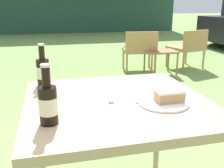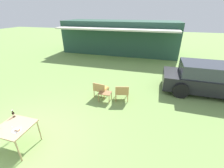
{
  "view_description": "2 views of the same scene",
  "coord_description": "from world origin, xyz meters",
  "px_view_note": "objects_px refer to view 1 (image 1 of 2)",
  "views": [
    {
      "loc": [
        -0.31,
        -1.16,
        1.2
      ],
      "look_at": [
        0.0,
        0.1,
        0.8
      ],
      "focal_mm": 42.0,
      "sensor_mm": 36.0,
      "label": 1
    },
    {
      "loc": [
        3.42,
        -2.3,
        3.58
      ],
      "look_at": [
        1.93,
        2.96,
        0.9
      ],
      "focal_mm": 24.0,
      "sensor_mm": 36.0,
      "label": 2
    }
  ],
  "objects_px": {
    "garden_side_table": "(161,54)",
    "cola_bottle_near": "(43,71)",
    "patio_table": "(117,113)",
    "cake_on_plate": "(166,99)",
    "wicker_chair_cushioned": "(140,48)",
    "cola_bottle_far": "(48,103)",
    "wicker_chair_plain": "(189,46)"
  },
  "relations": [
    {
      "from": "wicker_chair_plain",
      "to": "garden_side_table",
      "type": "xyz_separation_m",
      "value": [
        -0.68,
        -0.27,
        -0.07
      ]
    },
    {
      "from": "wicker_chair_plain",
      "to": "cola_bottle_far",
      "type": "distance_m",
      "value": 4.37
    },
    {
      "from": "cola_bottle_far",
      "to": "cake_on_plate",
      "type": "bearing_deg",
      "value": 9.23
    },
    {
      "from": "wicker_chair_cushioned",
      "to": "cola_bottle_near",
      "type": "relative_size",
      "value": 3.1
    },
    {
      "from": "garden_side_table",
      "to": "cake_on_plate",
      "type": "height_order",
      "value": "cake_on_plate"
    },
    {
      "from": "garden_side_table",
      "to": "patio_table",
      "type": "relative_size",
      "value": 0.59
    },
    {
      "from": "wicker_chair_plain",
      "to": "patio_table",
      "type": "bearing_deg",
      "value": 40.57
    },
    {
      "from": "cola_bottle_far",
      "to": "garden_side_table",
      "type": "bearing_deg",
      "value": 59.22
    },
    {
      "from": "cake_on_plate",
      "to": "cola_bottle_far",
      "type": "height_order",
      "value": "cola_bottle_far"
    },
    {
      "from": "wicker_chair_plain",
      "to": "cola_bottle_far",
      "type": "bearing_deg",
      "value": 38.51
    },
    {
      "from": "wicker_chair_cushioned",
      "to": "cola_bottle_far",
      "type": "distance_m",
      "value": 3.89
    },
    {
      "from": "wicker_chair_cushioned",
      "to": "cake_on_plate",
      "type": "distance_m",
      "value": 3.61
    },
    {
      "from": "cake_on_plate",
      "to": "cola_bottle_near",
      "type": "distance_m",
      "value": 0.71
    },
    {
      "from": "wicker_chair_cushioned",
      "to": "cola_bottle_near",
      "type": "distance_m",
      "value": 3.43
    },
    {
      "from": "wicker_chair_cushioned",
      "to": "garden_side_table",
      "type": "xyz_separation_m",
      "value": [
        0.3,
        -0.29,
        -0.07
      ]
    },
    {
      "from": "garden_side_table",
      "to": "wicker_chair_plain",
      "type": "bearing_deg",
      "value": 21.38
    },
    {
      "from": "cake_on_plate",
      "to": "cola_bottle_far",
      "type": "bearing_deg",
      "value": -170.77
    },
    {
      "from": "wicker_chair_plain",
      "to": "cake_on_plate",
      "type": "bearing_deg",
      "value": 43.93
    },
    {
      "from": "garden_side_table",
      "to": "cola_bottle_near",
      "type": "bearing_deg",
      "value": -125.75
    },
    {
      "from": "patio_table",
      "to": "wicker_chair_cushioned",
      "type": "bearing_deg",
      "value": 68.58
    },
    {
      "from": "cola_bottle_near",
      "to": "wicker_chair_plain",
      "type": "bearing_deg",
      "value": 48.49
    },
    {
      "from": "wicker_chair_plain",
      "to": "cake_on_plate",
      "type": "height_order",
      "value": "cake_on_plate"
    },
    {
      "from": "cola_bottle_far",
      "to": "wicker_chair_plain",
      "type": "bearing_deg",
      "value": 53.3
    },
    {
      "from": "wicker_chair_plain",
      "to": "cola_bottle_far",
      "type": "height_order",
      "value": "cola_bottle_far"
    },
    {
      "from": "patio_table",
      "to": "cola_bottle_far",
      "type": "distance_m",
      "value": 0.41
    },
    {
      "from": "wicker_chair_cushioned",
      "to": "cola_bottle_far",
      "type": "height_order",
      "value": "cola_bottle_far"
    },
    {
      "from": "patio_table",
      "to": "cake_on_plate",
      "type": "bearing_deg",
      "value": -26.75
    },
    {
      "from": "cake_on_plate",
      "to": "cola_bottle_near",
      "type": "xyz_separation_m",
      "value": [
        -0.56,
        0.44,
        0.06
      ]
    },
    {
      "from": "patio_table",
      "to": "cola_bottle_near",
      "type": "xyz_separation_m",
      "value": [
        -0.35,
        0.33,
        0.15
      ]
    },
    {
      "from": "wicker_chair_cushioned",
      "to": "patio_table",
      "type": "distance_m",
      "value": 3.57
    },
    {
      "from": "wicker_chair_plain",
      "to": "cake_on_plate",
      "type": "distance_m",
      "value": 4.0
    },
    {
      "from": "patio_table",
      "to": "wicker_chair_plain",
      "type": "bearing_deg",
      "value": 55.36
    }
  ]
}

